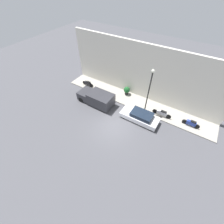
{
  "coord_description": "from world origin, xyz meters",
  "views": [
    {
      "loc": [
        -8.69,
        -5.24,
        12.51
      ],
      "look_at": [
        1.23,
        1.04,
        0.6
      ],
      "focal_mm": 24.0,
      "sensor_mm": 36.0,
      "label": 1
    }
  ],
  "objects_px": {
    "delivery_van": "(96,98)",
    "motorcycle_black": "(88,83)",
    "parked_car": "(140,117)",
    "motorcycle_blue": "(191,123)",
    "potted_plant": "(127,90)",
    "streetlamp": "(150,87)",
    "scooter_silver": "(162,113)"
  },
  "relations": [
    {
      "from": "delivery_van",
      "to": "motorcycle_black",
      "type": "height_order",
      "value": "delivery_van"
    },
    {
      "from": "parked_car",
      "to": "motorcycle_blue",
      "type": "height_order",
      "value": "parked_car"
    },
    {
      "from": "potted_plant",
      "to": "motorcycle_blue",
      "type": "bearing_deg",
      "value": -97.84
    },
    {
      "from": "parked_car",
      "to": "streetlamp",
      "type": "bearing_deg",
      "value": 2.85
    },
    {
      "from": "parked_car",
      "to": "potted_plant",
      "type": "height_order",
      "value": "potted_plant"
    },
    {
      "from": "parked_car",
      "to": "scooter_silver",
      "type": "xyz_separation_m",
      "value": [
        1.83,
        -1.84,
        -0.05
      ]
    },
    {
      "from": "scooter_silver",
      "to": "streetlamp",
      "type": "relative_size",
      "value": 0.4
    },
    {
      "from": "parked_car",
      "to": "motorcycle_blue",
      "type": "xyz_separation_m",
      "value": [
        2.04,
        -4.93,
        -0.05
      ]
    },
    {
      "from": "scooter_silver",
      "to": "potted_plant",
      "type": "xyz_separation_m",
      "value": [
        1.35,
        5.21,
        0.21
      ]
    },
    {
      "from": "delivery_van",
      "to": "motorcycle_blue",
      "type": "bearing_deg",
      "value": -77.91
    },
    {
      "from": "parked_car",
      "to": "scooter_silver",
      "type": "distance_m",
      "value": 2.6
    },
    {
      "from": "scooter_silver",
      "to": "streetlamp",
      "type": "xyz_separation_m",
      "value": [
        -0.31,
        1.92,
        2.95
      ]
    },
    {
      "from": "streetlamp",
      "to": "scooter_silver",
      "type": "bearing_deg",
      "value": -80.74
    },
    {
      "from": "streetlamp",
      "to": "potted_plant",
      "type": "distance_m",
      "value": 4.59
    },
    {
      "from": "delivery_van",
      "to": "motorcycle_blue",
      "type": "xyz_separation_m",
      "value": [
        2.28,
        -10.65,
        -0.32
      ]
    },
    {
      "from": "delivery_van",
      "to": "streetlamp",
      "type": "distance_m",
      "value": 6.47
    },
    {
      "from": "parked_car",
      "to": "motorcycle_black",
      "type": "relative_size",
      "value": 2.32
    },
    {
      "from": "parked_car",
      "to": "motorcycle_black",
      "type": "distance_m",
      "value": 9.02
    },
    {
      "from": "delivery_van",
      "to": "streetlamp",
      "type": "relative_size",
      "value": 0.83
    },
    {
      "from": "scooter_silver",
      "to": "delivery_van",
      "type": "bearing_deg",
      "value": 105.34
    },
    {
      "from": "motorcycle_blue",
      "to": "streetlamp",
      "type": "relative_size",
      "value": 0.33
    },
    {
      "from": "delivery_van",
      "to": "motorcycle_black",
      "type": "xyz_separation_m",
      "value": [
        2.18,
        3.08,
        -0.33
      ]
    },
    {
      "from": "motorcycle_black",
      "to": "motorcycle_blue",
      "type": "relative_size",
      "value": 1.01
    },
    {
      "from": "motorcycle_black",
      "to": "motorcycle_blue",
      "type": "height_order",
      "value": "motorcycle_blue"
    },
    {
      "from": "parked_car",
      "to": "motorcycle_black",
      "type": "height_order",
      "value": "parked_car"
    },
    {
      "from": "motorcycle_blue",
      "to": "streetlamp",
      "type": "bearing_deg",
      "value": 95.94
    },
    {
      "from": "delivery_van",
      "to": "motorcycle_black",
      "type": "relative_size",
      "value": 2.48
    },
    {
      "from": "parked_car",
      "to": "streetlamp",
      "type": "distance_m",
      "value": 3.27
    },
    {
      "from": "scooter_silver",
      "to": "motorcycle_black",
      "type": "bearing_deg",
      "value": 89.45
    },
    {
      "from": "motorcycle_black",
      "to": "parked_car",
      "type": "bearing_deg",
      "value": -102.4
    },
    {
      "from": "motorcycle_blue",
      "to": "potted_plant",
      "type": "height_order",
      "value": "potted_plant"
    },
    {
      "from": "delivery_van",
      "to": "potted_plant",
      "type": "relative_size",
      "value": 4.09
    }
  ]
}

